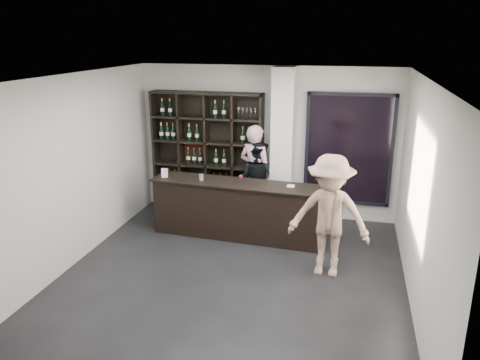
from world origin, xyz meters
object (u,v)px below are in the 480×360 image
(taster_pink, at_px, (255,173))
(customer, at_px, (329,216))
(tasting_counter, at_px, (238,210))
(wine_shelf, at_px, (207,153))
(taster_black, at_px, (258,180))

(taster_pink, bearing_deg, customer, 148.96)
(tasting_counter, xyz_separation_m, customer, (1.61, -0.99, 0.42))
(customer, bearing_deg, wine_shelf, 145.84)
(tasting_counter, distance_m, taster_black, 0.98)
(tasting_counter, distance_m, taster_pink, 1.03)
(tasting_counter, bearing_deg, taster_pink, 86.97)
(taster_pink, bearing_deg, tasting_counter, 104.39)
(wine_shelf, distance_m, customer, 3.27)
(wine_shelf, bearing_deg, customer, -39.86)
(tasting_counter, xyz_separation_m, taster_black, (0.16, 0.93, 0.27))
(tasting_counter, relative_size, taster_black, 1.98)
(tasting_counter, bearing_deg, wine_shelf, 132.63)
(wine_shelf, bearing_deg, tasting_counter, -50.93)
(wine_shelf, bearing_deg, taster_black, -8.93)
(taster_pink, distance_m, taster_black, 0.16)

